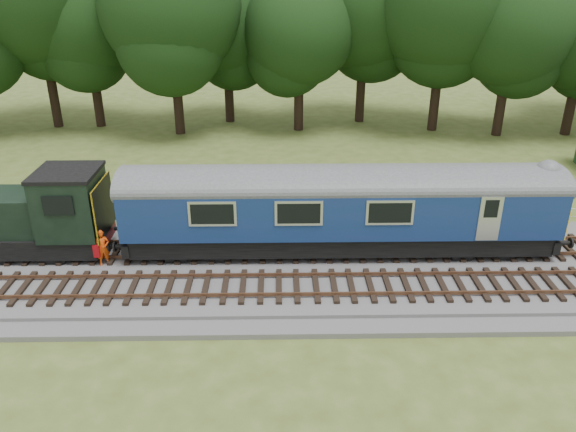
{
  "coord_description": "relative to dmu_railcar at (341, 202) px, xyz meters",
  "views": [
    {
      "loc": [
        2.82,
        -20.1,
        11.84
      ],
      "look_at": [
        3.19,
        1.4,
        2.0
      ],
      "focal_mm": 35.0,
      "sensor_mm": 36.0,
      "label": 1
    }
  ],
  "objects": [
    {
      "name": "ground",
      "position": [
        -5.4,
        -1.4,
        -2.61
      ],
      "size": [
        120.0,
        120.0,
        0.0
      ],
      "primitive_type": "plane",
      "color": "#45561F",
      "rests_on": "ground"
    },
    {
      "name": "ballast",
      "position": [
        -5.4,
        -1.4,
        -2.43
      ],
      "size": [
        70.0,
        7.0,
        0.35
      ],
      "primitive_type": "cube",
      "color": "#4C4C4F",
      "rests_on": "ground"
    },
    {
      "name": "track_north",
      "position": [
        -5.4,
        -0.0,
        -2.19
      ],
      "size": [
        67.2,
        2.4,
        0.21
      ],
      "color": "black",
      "rests_on": "ballast"
    },
    {
      "name": "track_south",
      "position": [
        -5.4,
        -3.0,
        -2.19
      ],
      "size": [
        67.2,
        2.4,
        0.21
      ],
      "color": "black",
      "rests_on": "ballast"
    },
    {
      "name": "fence",
      "position": [
        -5.4,
        3.1,
        -2.61
      ],
      "size": [
        64.0,
        0.12,
        1.0
      ],
      "primitive_type": null,
      "color": "#6B6054",
      "rests_on": "ground"
    },
    {
      "name": "tree_line",
      "position": [
        -5.4,
        20.6,
        -2.61
      ],
      "size": [
        70.0,
        8.0,
        18.0
      ],
      "primitive_type": null,
      "color": "black",
      "rests_on": "ground"
    },
    {
      "name": "dmu_railcar",
      "position": [
        0.0,
        0.0,
        0.0
      ],
      "size": [
        18.05,
        2.86,
        3.88
      ],
      "color": "black",
      "rests_on": "ground"
    },
    {
      "name": "shunter_loco",
      "position": [
        -13.93,
        0.0,
        -0.63
      ],
      "size": [
        8.91,
        2.6,
        3.38
      ],
      "color": "black",
      "rests_on": "ground"
    },
    {
      "name": "worker",
      "position": [
        -9.81,
        -1.08,
        -1.48
      ],
      "size": [
        0.66,
        0.55,
        1.55
      ],
      "primitive_type": "imported",
      "rotation": [
        0.0,
        0.0,
        0.39
      ],
      "color": "#E7470C",
      "rests_on": "ballast"
    }
  ]
}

